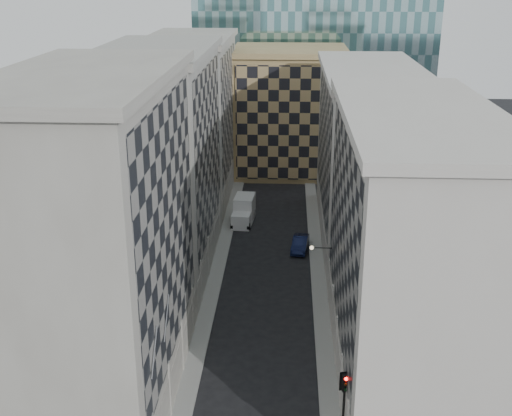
% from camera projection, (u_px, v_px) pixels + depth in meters
% --- Properties ---
extents(sidewalk_west, '(1.50, 100.00, 0.15)m').
position_uv_depth(sidewalk_west, '(216.00, 277.00, 65.60)').
color(sidewalk_west, gray).
rests_on(sidewalk_west, ground).
extents(sidewalk_east, '(1.50, 100.00, 0.15)m').
position_uv_depth(sidewalk_east, '(318.00, 279.00, 65.10)').
color(sidewalk_east, gray).
rests_on(sidewalk_east, ground).
extents(bldg_left_a, '(10.80, 22.80, 23.70)m').
position_uv_depth(bldg_left_a, '(100.00, 245.00, 44.00)').
color(bldg_left_a, gray).
rests_on(bldg_left_a, ground).
extents(bldg_left_b, '(10.80, 22.80, 22.70)m').
position_uv_depth(bldg_left_b, '(161.00, 162.00, 64.76)').
color(bldg_left_b, '#9C9B91').
rests_on(bldg_left_b, ground).
extents(bldg_left_c, '(10.80, 22.80, 21.70)m').
position_uv_depth(bldg_left_c, '(193.00, 119.00, 85.53)').
color(bldg_left_c, gray).
rests_on(bldg_left_c, ground).
extents(bldg_right_a, '(10.80, 26.80, 20.70)m').
position_uv_depth(bldg_right_a, '(408.00, 248.00, 47.21)').
color(bldg_right_a, beige).
rests_on(bldg_right_a, ground).
extents(bldg_right_b, '(10.80, 28.80, 19.70)m').
position_uv_depth(bldg_right_b, '(367.00, 155.00, 72.65)').
color(bldg_right_b, beige).
rests_on(bldg_right_b, ground).
extents(tan_block, '(16.80, 14.80, 18.80)m').
position_uv_depth(tan_block, '(289.00, 111.00, 97.46)').
color(tan_block, '#9C8552').
rests_on(tan_block, ground).
extents(flagpoles_left, '(0.10, 6.33, 2.33)m').
position_uv_depth(flagpoles_left, '(161.00, 334.00, 40.41)').
color(flagpoles_left, gray).
rests_on(flagpoles_left, ground).
extents(bracket_lamp, '(1.98, 0.36, 0.36)m').
position_uv_depth(bracket_lamp, '(314.00, 248.00, 57.39)').
color(bracket_lamp, black).
rests_on(bracket_lamp, ground).
extents(traffic_light, '(0.61, 0.59, 4.92)m').
position_uv_depth(traffic_light, '(344.00, 391.00, 41.92)').
color(traffic_light, black).
rests_on(traffic_light, sidewalk_east).
extents(box_truck, '(2.78, 5.90, 3.14)m').
position_uv_depth(box_truck, '(244.00, 211.00, 79.68)').
color(box_truck, white).
rests_on(box_truck, ground).
extents(dark_car, '(2.21, 4.87, 1.55)m').
position_uv_depth(dark_car, '(300.00, 244.00, 71.77)').
color(dark_car, '#10183C').
rests_on(dark_car, ground).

